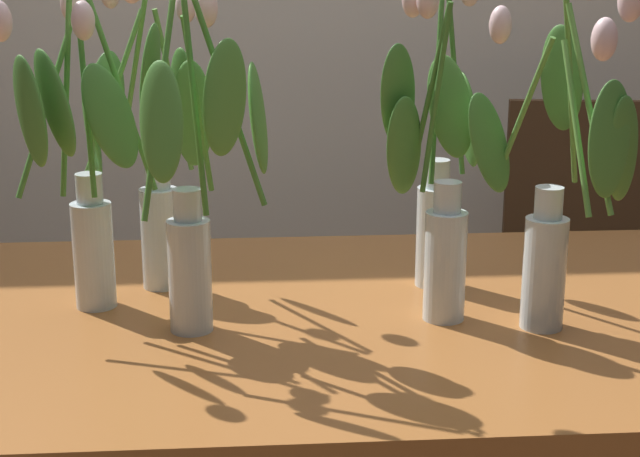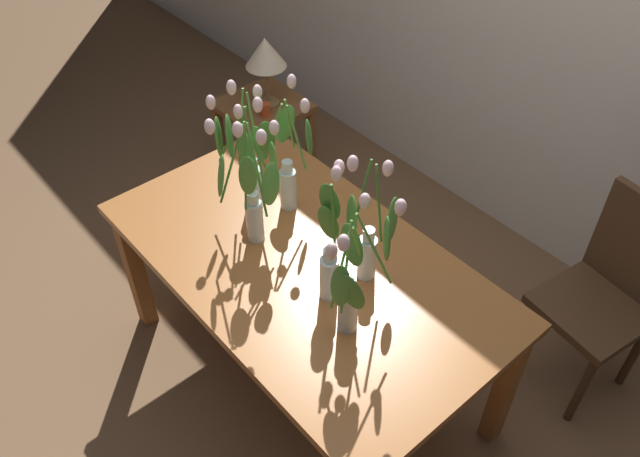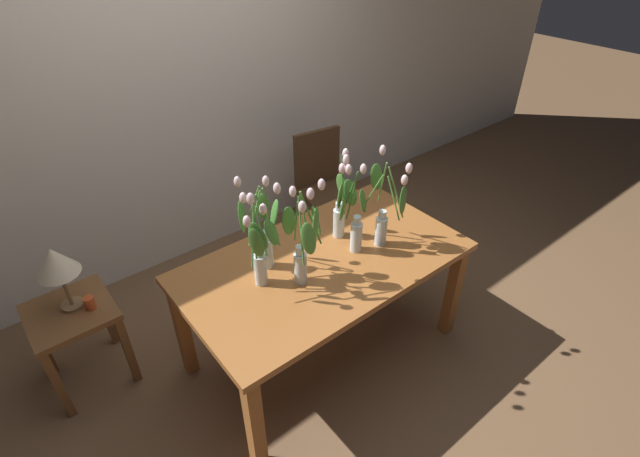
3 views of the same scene
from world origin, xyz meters
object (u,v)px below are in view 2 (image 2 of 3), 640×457
at_px(side_table, 264,121).
at_px(pillar_candle, 265,109).
at_px(table_lamp, 265,54).
at_px(tulip_vase_5, 353,284).
at_px(tulip_vase_1, 253,194).
at_px(dining_chair, 611,289).
at_px(tulip_vase_3, 287,162).
at_px(tulip_vase_4, 330,254).
at_px(tulip_vase_0, 247,160).
at_px(tulip_vase_2, 369,241).
at_px(dining_table, 304,276).

xyz_separation_m(side_table, pillar_candle, (0.10, -0.06, 0.16)).
height_order(side_table, table_lamp, table_lamp).
xyz_separation_m(tulip_vase_5, side_table, (-1.58, 0.80, -0.54)).
relative_size(tulip_vase_1, dining_chair, 0.63).
bearing_deg(tulip_vase_3, pillar_candle, 149.18).
relative_size(side_table, pillar_candle, 7.33).
bearing_deg(tulip_vase_4, tulip_vase_0, 174.41).
xyz_separation_m(tulip_vase_4, tulip_vase_5, (0.18, -0.06, 0.05)).
bearing_deg(table_lamp, tulip_vase_0, -40.73).
xyz_separation_m(tulip_vase_1, dining_chair, (0.98, 1.04, -0.46)).
distance_m(tulip_vase_0, pillar_candle, 1.05).
xyz_separation_m(dining_chair, pillar_candle, (-1.90, -0.32, 0.06)).
relative_size(tulip_vase_5, dining_chair, 0.61).
distance_m(tulip_vase_4, side_table, 1.66).
height_order(tulip_vase_5, dining_chair, tulip_vase_5).
bearing_deg(pillar_candle, tulip_vase_0, -40.04).
bearing_deg(tulip_vase_5, dining_chair, 68.08).
relative_size(tulip_vase_2, table_lamp, 1.43).
xyz_separation_m(tulip_vase_4, side_table, (-1.40, 0.74, -0.49)).
bearing_deg(side_table, dining_chair, 7.30).
xyz_separation_m(tulip_vase_0, side_table, (-0.85, 0.69, -0.55)).
bearing_deg(side_table, pillar_candle, -30.02).
bearing_deg(tulip_vase_1, tulip_vase_2, 24.62).
relative_size(tulip_vase_1, table_lamp, 1.47).
bearing_deg(tulip_vase_1, tulip_vase_5, -1.61).
height_order(tulip_vase_3, pillar_candle, tulip_vase_3).
relative_size(tulip_vase_5, pillar_candle, 7.53).
height_order(dining_table, side_table, dining_table).
bearing_deg(pillar_candle, tulip_vase_2, -21.89).
bearing_deg(tulip_vase_0, tulip_vase_4, -5.59).
height_order(tulip_vase_4, dining_chair, tulip_vase_4).
xyz_separation_m(tulip_vase_4, pillar_candle, (-1.29, 0.68, -0.34)).
bearing_deg(tulip_vase_2, tulip_vase_4, -107.18).
xyz_separation_m(tulip_vase_2, tulip_vase_5, (0.14, -0.21, 0.04)).
relative_size(tulip_vase_3, tulip_vase_4, 1.01).
bearing_deg(table_lamp, pillar_candle, -46.92).
bearing_deg(dining_table, tulip_vase_5, -13.72).
bearing_deg(tulip_vase_1, tulip_vase_3, 113.44).
xyz_separation_m(tulip_vase_1, table_lamp, (-1.00, 0.81, -0.13)).
bearing_deg(tulip_vase_2, tulip_vase_1, -155.38).
distance_m(tulip_vase_1, tulip_vase_3, 0.26).
distance_m(tulip_vase_1, table_lamp, 1.29).
bearing_deg(dining_chair, side_table, -172.70).
height_order(dining_table, pillar_candle, dining_table).
distance_m(dining_table, tulip_vase_1, 0.39).
bearing_deg(dining_table, dining_chair, 51.10).
height_order(tulip_vase_3, table_lamp, tulip_vase_3).
bearing_deg(table_lamp, dining_table, -31.66).
xyz_separation_m(tulip_vase_2, dining_chair, (0.56, 0.85, -0.40)).
xyz_separation_m(tulip_vase_0, tulip_vase_4, (0.55, -0.05, -0.06)).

